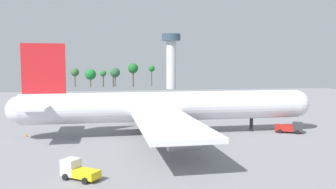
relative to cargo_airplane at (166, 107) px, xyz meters
name	(u,v)px	position (x,y,z in m)	size (l,w,h in m)	color
ground_plane	(168,134)	(0.37, 0.00, -5.62)	(246.45, 246.45, 0.00)	gray
cargo_airplane	(166,107)	(0.00, 0.00, 0.00)	(61.61, 57.38, 18.02)	silver
cargo_loader	(51,111)	(-27.02, 33.34, -4.59)	(4.98, 5.39, 2.15)	silver
catering_truck	(78,170)	(-15.60, -24.75, -4.50)	(5.04, 4.53, 2.40)	silver
fuel_truck	(290,127)	(25.39, -3.27, -4.49)	(5.66, 4.21, 2.29)	#333338
safety_cone_nose	(300,130)	(28.09, -2.70, -5.24)	(0.53, 0.53, 0.76)	orange
safety_cone_tail	(26,135)	(-27.36, 2.91, -5.29)	(0.46, 0.46, 0.66)	orange
control_tower	(171,56)	(27.54, 132.27, 14.10)	(11.01, 11.01, 32.58)	silver
tree_line_backdrop	(100,71)	(-14.63, 160.65, 4.53)	(79.55, 7.07, 15.58)	#51381E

